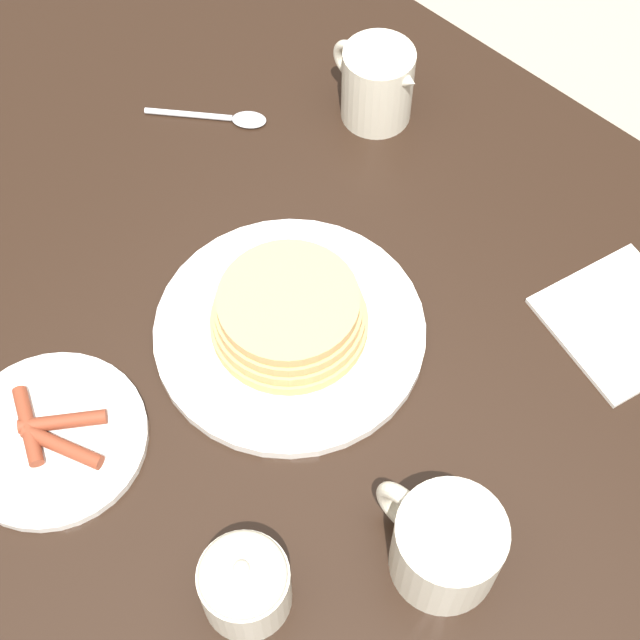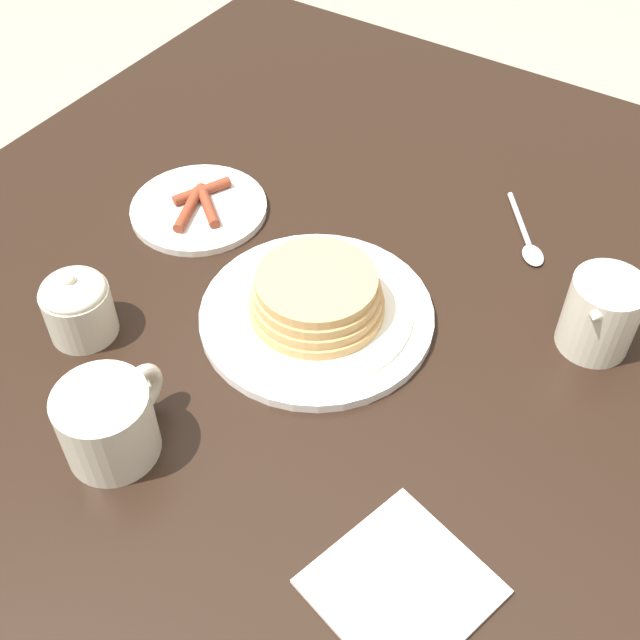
# 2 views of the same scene
# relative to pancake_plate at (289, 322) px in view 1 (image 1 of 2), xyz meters

# --- Properties ---
(ground_plane) EXTENTS (8.00, 8.00, 0.00)m
(ground_plane) POSITION_rel_pancake_plate_xyz_m (-0.02, 0.05, -0.75)
(ground_plane) COLOR gray
(dining_table) EXTENTS (1.34, 1.02, 0.72)m
(dining_table) POSITION_rel_pancake_plate_xyz_m (-0.02, 0.05, -0.13)
(dining_table) COLOR black
(dining_table) RESTS_ON ground_plane
(pancake_plate) EXTENTS (0.27, 0.27, 0.07)m
(pancake_plate) POSITION_rel_pancake_plate_xyz_m (0.00, 0.00, 0.00)
(pancake_plate) COLOR white
(pancake_plate) RESTS_ON dining_table
(side_plate_bacon) EXTENTS (0.18, 0.18, 0.02)m
(side_plate_bacon) POSITION_rel_pancake_plate_xyz_m (0.08, 0.24, -0.02)
(side_plate_bacon) COLOR silver
(side_plate_bacon) RESTS_ON dining_table
(coffee_mug) EXTENTS (0.12, 0.09, 0.08)m
(coffee_mug) POSITION_rel_pancake_plate_xyz_m (-0.26, 0.07, 0.02)
(coffee_mug) COLOR beige
(coffee_mug) RESTS_ON dining_table
(creamer_pitcher) EXTENTS (0.12, 0.08, 0.10)m
(creamer_pitcher) POSITION_rel_pancake_plate_xyz_m (0.14, -0.28, 0.02)
(creamer_pitcher) COLOR beige
(creamer_pitcher) RESTS_ON dining_table
(sugar_bowl) EXTENTS (0.08, 0.08, 0.09)m
(sugar_bowl) POSITION_rel_pancake_plate_xyz_m (-0.16, 0.21, 0.02)
(sugar_bowl) COLOR beige
(sugar_bowl) RESTS_ON dining_table
(napkin) EXTENTS (0.17, 0.17, 0.01)m
(napkin) POSITION_rel_pancake_plate_xyz_m (-0.23, -0.24, -0.02)
(napkin) COLOR silver
(napkin) RESTS_ON dining_table
(spoon) EXTENTS (0.12, 0.10, 0.01)m
(spoon) POSITION_rel_pancake_plate_xyz_m (0.25, -0.15, -0.02)
(spoon) COLOR silver
(spoon) RESTS_ON dining_table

